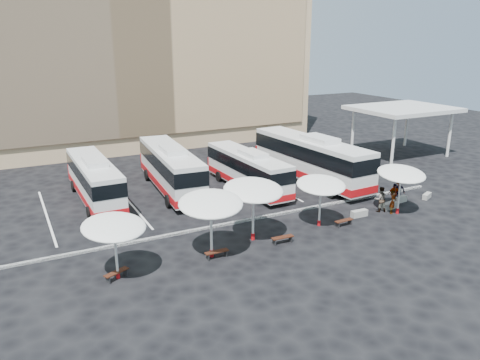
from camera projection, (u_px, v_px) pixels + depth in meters
name	position (u px, v px, depth m)	size (l,w,h in m)	color
ground	(247.00, 224.00, 31.86)	(120.00, 120.00, 0.00)	black
sandstone_building	(121.00, 34.00, 55.30)	(42.00, 18.25, 29.60)	tan
service_canopy	(403.00, 110.00, 49.45)	(10.00, 8.00, 5.20)	silver
curb_divider	(244.00, 221.00, 32.26)	(34.00, 0.25, 0.15)	black
bay_lines	(202.00, 191.00, 38.66)	(24.15, 12.00, 0.01)	white
bus_0	(94.00, 179.00, 35.92)	(2.68, 11.18, 3.54)	silver
bus_1	(170.00, 167.00, 38.43)	(3.56, 12.37, 3.87)	silver
bus_2	(247.00, 169.00, 38.82)	(2.72, 10.84, 3.42)	silver
bus_3	(310.00, 158.00, 40.76)	(3.69, 13.51, 4.24)	silver
sunshade_0	(114.00, 227.00, 23.85)	(4.10, 4.13, 3.43)	silver
sunshade_1	(211.00, 204.00, 26.19)	(4.51, 4.54, 3.83)	silver
sunshade_2	(253.00, 190.00, 28.46)	(3.94, 3.99, 3.86)	silver
sunshade_3	(321.00, 185.00, 30.78)	(4.09, 4.11, 3.39)	silver
sunshade_4	(401.00, 174.00, 32.96)	(4.09, 4.12, 3.50)	silver
wood_bench_0	(117.00, 273.00, 24.52)	(1.42, 0.91, 0.43)	black
wood_bench_1	(217.00, 253.00, 26.86)	(1.41, 0.38, 0.43)	black
wood_bench_2	(283.00, 238.00, 28.79)	(1.46, 0.44, 0.44)	black
wood_bench_3	(344.00, 221.00, 31.47)	(1.40, 0.44, 0.42)	black
conc_bench_0	(359.00, 213.00, 33.15)	(1.25, 0.42, 0.47)	gray
conc_bench_1	(390.00, 206.00, 34.67)	(1.32, 0.44, 0.49)	gray
conc_bench_2	(400.00, 199.00, 36.06)	(1.21, 0.40, 0.45)	gray
conc_bench_3	(427.00, 196.00, 36.91)	(1.10, 0.37, 0.41)	gray
passenger_0	(393.00, 202.00, 33.61)	(0.63, 0.41, 1.73)	black
passenger_1	(381.00, 199.00, 33.92)	(0.91, 0.71, 1.88)	black
passenger_2	(394.00, 194.00, 35.46)	(0.96, 0.40, 1.64)	black
passenger_3	(398.00, 190.00, 35.96)	(1.24, 0.71, 1.91)	black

